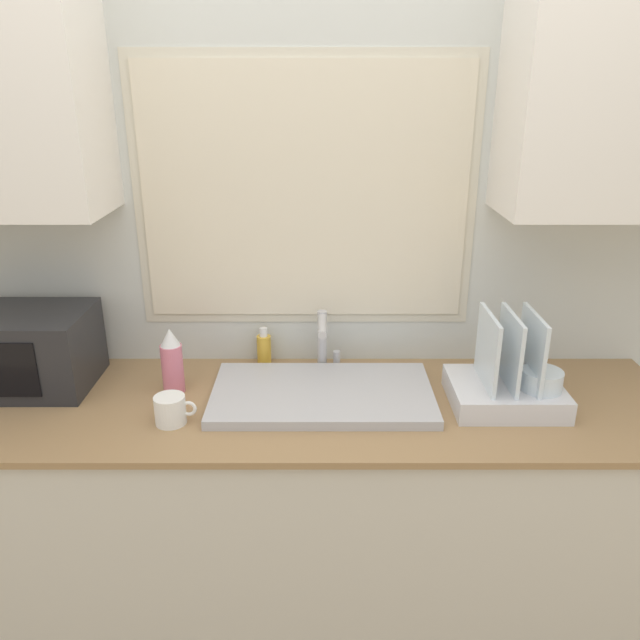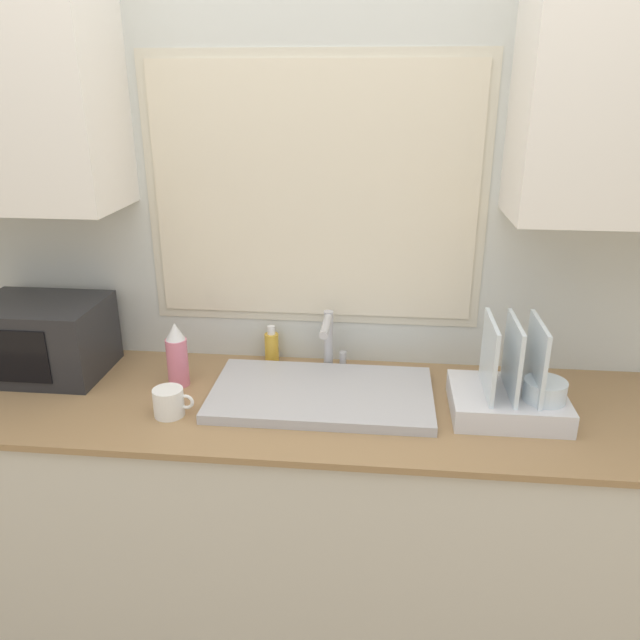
{
  "view_description": "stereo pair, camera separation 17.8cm",
  "coord_description": "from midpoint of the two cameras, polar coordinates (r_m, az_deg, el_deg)",
  "views": [
    {
      "loc": [
        0.05,
        -1.38,
        1.86
      ],
      "look_at": [
        0.06,
        0.28,
        1.22
      ],
      "focal_mm": 35.0,
      "sensor_mm": 36.0,
      "label": 1
    },
    {
      "loc": [
        0.23,
        -1.37,
        1.86
      ],
      "look_at": [
        0.06,
        0.28,
        1.22
      ],
      "focal_mm": 35.0,
      "sensor_mm": 36.0,
      "label": 2
    }
  ],
  "objects": [
    {
      "name": "wall_back",
      "position": [
        2.04,
        -4.15,
        9.13
      ],
      "size": [
        6.0,
        0.38,
        2.6
      ],
      "color": "silver",
      "rests_on": "ground_plane"
    },
    {
      "name": "faucet",
      "position": [
        2.07,
        -2.37,
        -1.59
      ],
      "size": [
        0.08,
        0.19,
        0.21
      ],
      "color": "#B7B7BC",
      "rests_on": "countertop"
    },
    {
      "name": "mug_near_sink",
      "position": [
        1.86,
        -16.42,
        -7.98
      ],
      "size": [
        0.12,
        0.09,
        0.08
      ],
      "color": "white",
      "rests_on": "countertop"
    },
    {
      "name": "spray_bottle",
      "position": [
        2.01,
        -16.09,
        -3.77
      ],
      "size": [
        0.07,
        0.07,
        0.21
      ],
      "color": "#D8728C",
      "rests_on": "countertop"
    },
    {
      "name": "sink_basin",
      "position": [
        1.94,
        -2.66,
        -6.84
      ],
      "size": [
        0.68,
        0.39,
        0.03
      ],
      "color": "#B2B2B7",
      "rests_on": "countertop"
    },
    {
      "name": "dish_rack",
      "position": [
        1.94,
        14.19,
        -5.69
      ],
      "size": [
        0.33,
        0.27,
        0.29
      ],
      "color": "silver",
      "rests_on": "countertop"
    },
    {
      "name": "countertop",
      "position": [
        2.19,
        -3.98,
        -18.36
      ],
      "size": [
        2.3,
        0.66,
        0.94
      ],
      "color": "beige",
      "rests_on": "ground_plane"
    },
    {
      "name": "soap_bottle",
      "position": [
        2.16,
        -7.72,
        -2.67
      ],
      "size": [
        0.05,
        0.05,
        0.13
      ],
      "color": "gold",
      "rests_on": "countertop"
    },
    {
      "name": "microwave",
      "position": [
        2.22,
        -27.66,
        -2.5
      ],
      "size": [
        0.41,
        0.31,
        0.25
      ],
      "color": "#232326",
      "rests_on": "countertop"
    }
  ]
}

